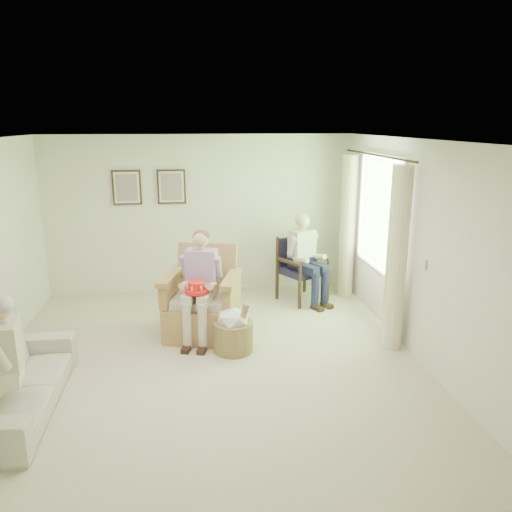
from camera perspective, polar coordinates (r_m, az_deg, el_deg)
The scene contains 18 objects.
floor at distance 6.08m, azimuth -5.28°, elevation -12.26°, with size 5.50×5.50×0.00m, color beige.
back_wall at distance 8.29m, azimuth -6.37°, elevation 4.66°, with size 5.00×0.04×2.60m, color silver.
front_wall at distance 3.05m, azimuth -3.45°, elevation -14.19°, with size 5.00×0.04×2.60m, color silver.
right_wall at distance 6.21m, azimuth 18.10°, elevation 0.47°, with size 0.04×5.50×2.60m, color silver.
ceiling at distance 5.41m, azimuth -5.96°, elevation 13.02°, with size 5.00×5.50×0.02m, color white.
window at distance 7.21m, azimuth 13.96°, elevation 5.05°, with size 0.13×2.50×1.63m.
curtain_left at distance 6.37m, azimuth 15.78°, elevation -0.39°, with size 0.34×0.34×2.30m, color beige.
curtain_right at distance 8.15m, azimuth 10.40°, elevation 3.26°, with size 0.34×0.34×2.30m, color beige.
framed_print_left at distance 8.23m, azimuth -14.55°, elevation 7.59°, with size 0.45×0.05×0.55m.
framed_print_right at distance 8.18m, azimuth -9.64°, elevation 7.81°, with size 0.45×0.05×0.55m.
wicker_armchair at distance 6.77m, azimuth -6.19°, elevation -5.86°, with size 0.93×0.92×1.18m.
wood_armchair at distance 8.05m, azimuth 5.22°, elevation -1.14°, with size 0.65×0.61×1.00m.
sofa at distance 5.63m, azimuth -25.81°, elevation -12.94°, with size 0.77×1.97×0.57m, color beige.
person_wicker at distance 6.47m, azimuth -6.26°, elevation -2.46°, with size 0.40×0.62×1.42m.
person_dark at distance 7.82m, azimuth 5.53°, elevation 0.41°, with size 0.40×0.63×1.38m.
person_sofa at distance 5.23m, azimuth -27.18°, elevation -10.19°, with size 0.42×0.62×1.24m.
red_hat at distance 6.31m, azimuth -6.81°, elevation -3.67°, with size 0.30×0.30×0.14m.
hatbox at distance 6.28m, azimuth -2.60°, elevation -8.42°, with size 0.55×0.55×0.73m.
Camera 1 is at (-0.18, -5.40, 2.79)m, focal length 35.00 mm.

